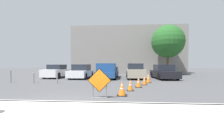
# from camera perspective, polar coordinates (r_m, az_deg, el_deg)

# --- Properties ---
(ground_plane) EXTENTS (96.00, 96.00, 0.00)m
(ground_plane) POSITION_cam_1_polar(r_m,az_deg,el_deg) (15.53, -3.96, -3.39)
(ground_plane) COLOR #4C4C4F
(sidewalk_strip) EXTENTS (25.76, 2.90, 0.14)m
(sidewalk_strip) POSITION_cam_1_polar(r_m,az_deg,el_deg) (4.65, -25.21, -15.91)
(sidewalk_strip) COLOR beige
(sidewalk_strip) RESTS_ON ground_plane
(curb_lip) EXTENTS (25.76, 0.20, 0.14)m
(curb_lip) POSITION_cam_1_polar(r_m,az_deg,el_deg) (5.91, -18.14, -11.93)
(curb_lip) COLOR beige
(curb_lip) RESTS_ON ground_plane
(road_closed_sign) EXTENTS (1.05, 0.20, 1.33)m
(road_closed_sign) POSITION_cam_1_polar(r_m,az_deg,el_deg) (6.63, -4.79, -4.86)
(road_closed_sign) COLOR black
(road_closed_sign) RESTS_ON ground_plane
(traffic_cone_nearest) EXTENTS (0.49, 0.49, 0.70)m
(traffic_cone_nearest) POSITION_cam_1_polar(r_m,az_deg,el_deg) (7.22, 3.82, -7.08)
(traffic_cone_nearest) COLOR black
(traffic_cone_nearest) RESTS_ON ground_plane
(traffic_cone_second) EXTENTS (0.39, 0.39, 0.67)m
(traffic_cone_second) POSITION_cam_1_polar(r_m,az_deg,el_deg) (8.60, 6.99, -5.70)
(traffic_cone_second) COLOR black
(traffic_cone_second) RESTS_ON ground_plane
(traffic_cone_third) EXTENTS (0.43, 0.43, 0.71)m
(traffic_cone_third) POSITION_cam_1_polar(r_m,az_deg,el_deg) (9.95, 10.07, -4.55)
(traffic_cone_third) COLOR black
(traffic_cone_third) RESTS_ON ground_plane
(traffic_cone_fourth) EXTENTS (0.39, 0.39, 0.70)m
(traffic_cone_fourth) POSITION_cam_1_polar(r_m,az_deg,el_deg) (11.22, 12.25, -3.81)
(traffic_cone_fourth) COLOR black
(traffic_cone_fourth) RESTS_ON ground_plane
(traffic_cone_fifth) EXTENTS (0.47, 0.47, 0.80)m
(traffic_cone_fifth) POSITION_cam_1_polar(r_m,az_deg,el_deg) (12.58, 13.69, -2.97)
(traffic_cone_fifth) COLOR black
(traffic_cone_fifth) RESTS_ON ground_plane
(parked_car_nearest) EXTENTS (1.87, 4.10, 1.48)m
(parked_car_nearest) POSITION_cam_1_polar(r_m,az_deg,el_deg) (18.07, -20.29, -0.54)
(parked_car_nearest) COLOR white
(parked_car_nearest) RESTS_ON ground_plane
(parked_car_second) EXTENTS (1.91, 4.63, 1.50)m
(parked_car_second) POSITION_cam_1_polar(r_m,az_deg,el_deg) (16.82, -11.54, -0.67)
(parked_car_second) COLOR white
(parked_car_second) RESTS_ON ground_plane
(pickup_truck) EXTENTS (2.15, 5.40, 1.60)m
(pickup_truck) POSITION_cam_1_polar(r_m,az_deg,el_deg) (16.11, -1.66, -0.62)
(pickup_truck) COLOR navy
(pickup_truck) RESTS_ON ground_plane
(parked_car_third) EXTENTS (1.83, 4.60, 1.60)m
(parked_car_third) POSITION_cam_1_polar(r_m,az_deg,el_deg) (16.36, 8.74, -0.54)
(parked_car_third) COLOR #A39984
(parked_car_third) RESTS_ON ground_plane
(parked_car_fourth) EXTENTS (2.13, 4.36, 1.48)m
(parked_car_fourth) POSITION_cam_1_polar(r_m,az_deg,el_deg) (16.42, 19.10, -0.83)
(parked_car_fourth) COLOR black
(parked_car_fourth) RESTS_ON ground_plane
(bollard_nearest) EXTENTS (0.12, 0.12, 1.02)m
(bollard_nearest) POSITION_cam_1_polar(r_m,az_deg,el_deg) (12.71, -20.16, -2.32)
(bollard_nearest) COLOR gray
(bollard_nearest) RESTS_ON ground_plane
(bollard_second) EXTENTS (0.12, 0.12, 0.86)m
(bollard_second) POSITION_cam_1_polar(r_m,az_deg,el_deg) (13.64, -27.69, -2.47)
(bollard_second) COLOR gray
(bollard_second) RESTS_ON ground_plane
(bollard_third) EXTENTS (0.12, 0.12, 1.05)m
(bollard_third) POSITION_cam_1_polar(r_m,az_deg,el_deg) (14.76, -34.17, -1.89)
(bollard_third) COLOR gray
(bollard_third) RESTS_ON ground_plane
(building_facade_backdrop) EXTENTS (18.85, 5.00, 7.83)m
(building_facade_backdrop) POSITION_cam_1_polar(r_m,az_deg,el_deg) (26.89, 5.92, 7.29)
(building_facade_backdrop) COLOR gray
(building_facade_backdrop) RESTS_ON ground_plane
(street_tree_behind_lot) EXTENTS (4.58, 4.58, 7.04)m
(street_tree_behind_lot) POSITION_cam_1_polar(r_m,az_deg,el_deg) (22.90, 20.52, 10.14)
(street_tree_behind_lot) COLOR #513823
(street_tree_behind_lot) RESTS_ON ground_plane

